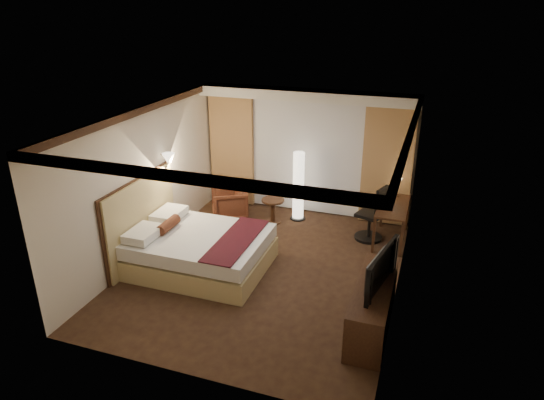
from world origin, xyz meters
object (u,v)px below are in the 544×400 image
(side_table, at_px, (273,211))
(desk, at_px, (391,223))
(floor_lamp, at_px, (298,186))
(television, at_px, (374,264))
(office_chair, at_px, (370,212))
(armchair, at_px, (229,202))
(bed, at_px, (201,251))
(dresser, at_px, (372,306))

(side_table, height_order, desk, desk)
(side_table, distance_m, desk, 2.44)
(side_table, xyz_separation_m, floor_lamp, (0.45, 0.35, 0.49))
(side_table, relative_size, floor_lamp, 0.35)
(television, bearing_deg, office_chair, 20.64)
(floor_lamp, height_order, desk, floor_lamp)
(desk, xyz_separation_m, office_chair, (-0.41, -0.05, 0.19))
(television, bearing_deg, armchair, 62.45)
(desk, bearing_deg, office_chair, -173.06)
(floor_lamp, relative_size, desk, 1.16)
(bed, relative_size, side_table, 4.31)
(floor_lamp, height_order, office_chair, floor_lamp)
(dresser, bearing_deg, armchair, 140.85)
(floor_lamp, bearing_deg, dresser, -57.76)
(office_chair, xyz_separation_m, television, (0.43, -2.79, 0.47))
(desk, relative_size, television, 1.11)
(desk, bearing_deg, floor_lamp, 168.79)
(floor_lamp, bearing_deg, television, -58.15)
(desk, bearing_deg, side_table, 178.85)
(side_table, distance_m, dresser, 3.81)
(office_chair, distance_m, dresser, 2.83)
(side_table, distance_m, floor_lamp, 0.75)
(armchair, bearing_deg, floor_lamp, 77.83)
(bed, relative_size, office_chair, 2.00)
(office_chair, xyz_separation_m, dresser, (0.46, -2.79, -0.21))
(side_table, height_order, television, television)
(side_table, bearing_deg, dresser, -49.29)
(armchair, bearing_deg, television, 21.41)
(dresser, distance_m, television, 0.68)
(office_chair, relative_size, dresser, 0.63)
(desk, bearing_deg, dresser, -88.99)
(desk, distance_m, television, 2.91)
(armchair, height_order, side_table, armchair)
(floor_lamp, relative_size, dresser, 0.83)
(bed, bearing_deg, side_table, 75.02)
(armchair, xyz_separation_m, television, (3.41, -2.80, 0.67))
(bed, relative_size, desk, 1.74)
(office_chair, bearing_deg, bed, -122.61)
(floor_lamp, distance_m, dresser, 3.84)
(armchair, bearing_deg, side_table, 65.85)
(bed, distance_m, dresser, 3.15)
(bed, distance_m, office_chair, 3.34)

